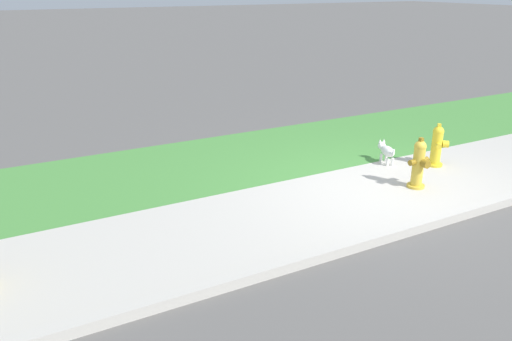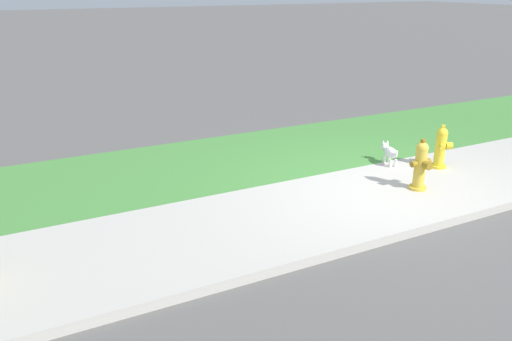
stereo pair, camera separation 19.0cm
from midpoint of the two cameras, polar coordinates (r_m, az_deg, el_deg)
The scene contains 7 objects.
ground_plane at distance 7.67m, azimuth 15.14°, elevation -2.57°, with size 120.00×120.00×0.00m, color #5B5956.
sidewalk_pavement at distance 7.67m, azimuth 15.14°, elevation -2.53°, with size 18.00×2.14×0.01m, color #BCB7AD.
grass_verge at distance 9.48m, azimuth 5.50°, elevation 2.59°, with size 18.00×2.73×0.01m, color #47893D.
street_curb at distance 6.92m, azimuth 21.42°, elevation -5.39°, with size 18.00×0.16×0.12m, color #BCB7AD.
fire_hydrant_near_corner at distance 7.83m, azimuth 18.95°, elevation 0.53°, with size 0.35×0.32×0.79m.
fire_hydrant_at_driveway at distance 8.90m, azimuth 20.95°, elevation 2.47°, with size 0.33×0.34×0.75m.
small_white_dog at distance 8.84m, azimuth 15.62°, elevation 2.04°, with size 0.27×0.51×0.38m.
Camera 2 is at (-4.76, -5.22, 2.94)m, focal length 35.00 mm.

